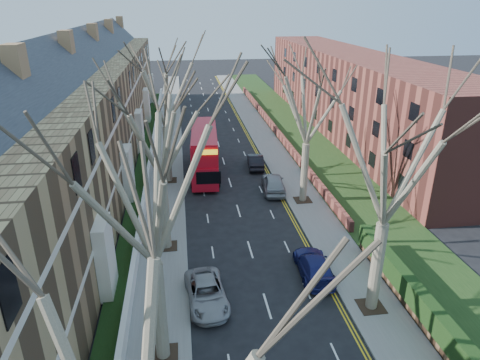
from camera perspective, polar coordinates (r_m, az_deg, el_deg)
name	(u,v)px	position (r m, az deg, el deg)	size (l,w,h in m)	color
pavement_left	(168,146)	(51.61, -9.57, 4.54)	(3.00, 102.00, 0.12)	slate
pavement_right	(267,141)	(52.59, 3.64, 5.16)	(3.00, 102.00, 0.12)	slate
terrace_left	(81,120)	(43.41, -20.43, 7.50)	(9.70, 78.00, 13.60)	olive
flats_right	(349,92)	(58.38, 14.28, 11.27)	(13.97, 54.00, 10.00)	brown
front_wall_left	(150,166)	(43.97, -11.93, 1.90)	(0.30, 78.00, 1.00)	white
grass_verge_right	(303,139)	(53.62, 8.38, 5.40)	(6.00, 102.00, 0.06)	black
tree_left_mid	(147,174)	(17.36, -12.28, 0.84)	(10.50, 10.50, 14.71)	#6E654E
tree_left_far	(157,118)	(26.97, -10.96, 8.06)	(10.15, 10.15, 14.22)	#6E654E
tree_left_dist	(162,80)	(38.65, -10.30, 12.95)	(10.50, 10.50, 14.71)	#6E654E
tree_right_mid	(394,146)	(21.59, 19.89, 4.32)	(10.50, 10.50, 14.71)	#6E654E
tree_right_far	(309,94)	(34.25, 9.22, 11.26)	(10.15, 10.15, 14.22)	#6E654E
double_decker_bus	(205,153)	(42.02, -4.74, 3.61)	(3.14, 10.68, 4.43)	#B60D1B
car_left_far	(207,293)	(25.04, -4.47, -14.81)	(2.14, 4.65, 1.29)	#949398
car_right_near	(314,265)	(27.53, 9.83, -11.15)	(1.92, 4.71, 1.37)	navy
car_right_mid	(274,183)	(38.49, 4.49, -0.42)	(1.90, 4.71, 1.61)	gray
car_right_far	(255,161)	(44.02, 2.08, 2.53)	(1.49, 4.27, 1.41)	black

